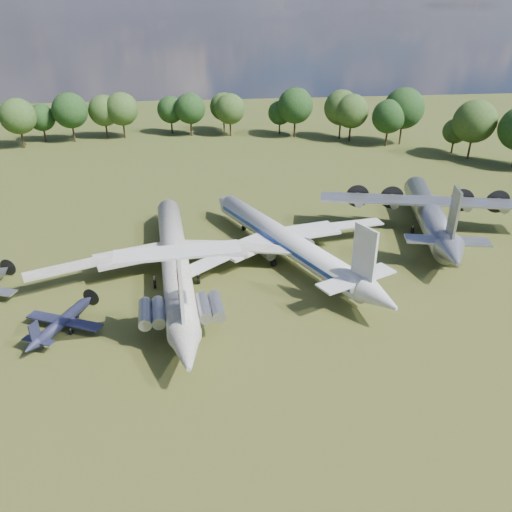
{
  "coord_description": "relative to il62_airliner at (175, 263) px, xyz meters",
  "views": [
    {
      "loc": [
        2.16,
        -62.18,
        34.6
      ],
      "look_at": [
        9.48,
        -3.87,
        5.0
      ],
      "focal_mm": 35.0,
      "sensor_mm": 36.0,
      "label": 1
    }
  ],
  "objects": [
    {
      "name": "person_on_il62",
      "position": [
        1.07,
        -14.15,
        3.36
      ],
      "size": [
        0.69,
        0.56,
        1.65
      ],
      "primitive_type": "imported",
      "rotation": [
        0.0,
        0.0,
        3.45
      ],
      "color": "#97784D",
      "rests_on": "il62_airliner"
    },
    {
      "name": "ground",
      "position": [
        1.38,
        -0.36,
        -2.53
      ],
      "size": [
        300.0,
        300.0,
        0.0
      ],
      "primitive_type": "plane",
      "color": "#274216",
      "rests_on": "ground"
    },
    {
      "name": "il62_airliner",
      "position": [
        0.0,
        0.0,
        0.0
      ],
      "size": [
        43.56,
        54.55,
        5.07
      ],
      "primitive_type": null,
      "rotation": [
        0.0,
        0.0,
        0.08
      ],
      "color": "silver",
      "rests_on": "ground"
    },
    {
      "name": "tu104_jet",
      "position": [
        16.34,
        4.21,
        -0.13
      ],
      "size": [
        52.65,
        58.7,
        4.81
      ],
      "primitive_type": null,
      "rotation": [
        0.0,
        0.0,
        0.42
      ],
      "color": "silver",
      "rests_on": "ground"
    },
    {
      "name": "an12_transport",
      "position": [
        42.12,
        11.06,
        0.15
      ],
      "size": [
        45.2,
        48.32,
        5.36
      ],
      "primitive_type": null,
      "rotation": [
        0.0,
        0.0,
        -0.24
      ],
      "color": "#A1A4A9",
      "rests_on": "ground"
    },
    {
      "name": "small_prop_west",
      "position": [
        -13.07,
        -11.21,
        -1.56
      ],
      "size": [
        14.45,
        16.18,
        1.95
      ],
      "primitive_type": null,
      "rotation": [
        0.0,
        0.0,
        -0.43
      ],
      "color": "black",
      "rests_on": "ground"
    }
  ]
}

